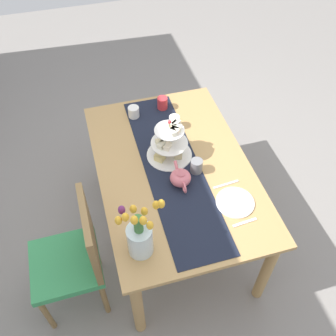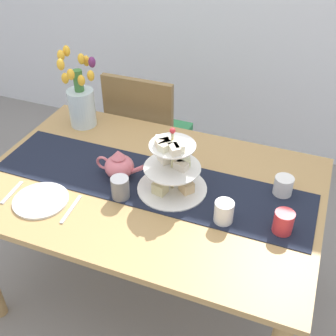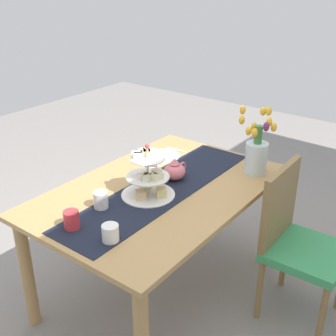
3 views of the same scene
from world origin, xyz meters
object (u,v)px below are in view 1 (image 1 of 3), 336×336
object	(u,v)px
chair_left	(75,255)
cream_jug	(134,112)
tiered_cake_stand	(169,144)
fork_left	(245,222)
knife_left	(226,184)
mug_white_text	(174,122)
dining_table	(174,177)
teapot	(181,177)
mug_orange	(162,103)
dinner_plate_left	(235,202)
tulip_vase	(140,235)
mug_grey	(196,166)

from	to	relation	value
chair_left	cream_jug	bearing A→B (deg)	-32.96
tiered_cake_stand	fork_left	bearing A→B (deg)	-156.46
fork_left	knife_left	bearing A→B (deg)	0.00
tiered_cake_stand	mug_white_text	xyz separation A→B (m)	(0.26, -0.11, -0.06)
cream_jug	knife_left	world-z (taller)	cream_jug
mug_white_text	chair_left	bearing A→B (deg)	130.07
tiered_cake_stand	knife_left	world-z (taller)	tiered_cake_stand
dining_table	cream_jug	xyz separation A→B (m)	(0.55, 0.14, 0.15)
knife_left	teapot	bearing A→B (deg)	72.42
mug_orange	mug_white_text	bearing A→B (deg)	-173.24
dining_table	chair_left	xyz separation A→B (m)	(-0.33, 0.71, -0.12)
mug_white_text	dinner_plate_left	bearing A→B (deg)	-167.75
dining_table	tulip_vase	world-z (taller)	tulip_vase
chair_left	tiered_cake_stand	distance (m)	0.90
dining_table	mug_grey	bearing A→B (deg)	-120.44
tiered_cake_stand	mug_orange	world-z (taller)	tiered_cake_stand
teapot	mug_grey	distance (m)	0.14
tiered_cake_stand	dinner_plate_left	bearing A→B (deg)	-150.44
dinner_plate_left	knife_left	world-z (taller)	dinner_plate_left
fork_left	mug_grey	bearing A→B (deg)	17.99
tiered_cake_stand	teapot	xyz separation A→B (m)	(-0.25, -0.00, -0.05)
mug_white_text	mug_grey	bearing A→B (deg)	-177.92
teapot	cream_jug	xyz separation A→B (m)	(0.69, 0.14, -0.02)
mug_grey	dining_table	bearing A→B (deg)	59.56
mug_grey	mug_orange	distance (m)	0.66
tiered_cake_stand	mug_white_text	distance (m)	0.29
cream_jug	fork_left	size ratio (longest dim) A/B	0.57
chair_left	cream_jug	world-z (taller)	chair_left
fork_left	mug_grey	size ratio (longest dim) A/B	1.58
dining_table	mug_white_text	xyz separation A→B (m)	(0.36, -0.11, 0.15)
tiered_cake_stand	knife_left	distance (m)	0.44
dining_table	mug_orange	distance (m)	0.61
chair_left	mug_orange	distance (m)	1.25
teapot	dinner_plate_left	xyz separation A→B (m)	(-0.23, -0.27, -0.05)
tiered_cake_stand	fork_left	world-z (taller)	tiered_cake_stand
cream_jug	mug_white_text	distance (m)	0.31
tiered_cake_stand	knife_left	size ratio (longest dim) A/B	1.79
teapot	mug_white_text	bearing A→B (deg)	-12.28
mug_grey	mug_white_text	xyz separation A→B (m)	(0.44, 0.02, -0.00)
knife_left	mug_orange	size ratio (longest dim) A/B	1.79
tulip_vase	mug_white_text	world-z (taller)	tulip_vase
chair_left	tulip_vase	world-z (taller)	tulip_vase
dinner_plate_left	mug_white_text	distance (m)	0.76
chair_left	tiered_cake_stand	bearing A→B (deg)	-58.48
dining_table	tulip_vase	bearing A→B (deg)	147.13
mug_orange	knife_left	bearing A→B (deg)	-167.11
tulip_vase	mug_white_text	distance (m)	1.00
teapot	mug_white_text	distance (m)	0.52
fork_left	mug_white_text	size ratio (longest dim) A/B	1.58
fork_left	mug_grey	world-z (taller)	mug_grey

